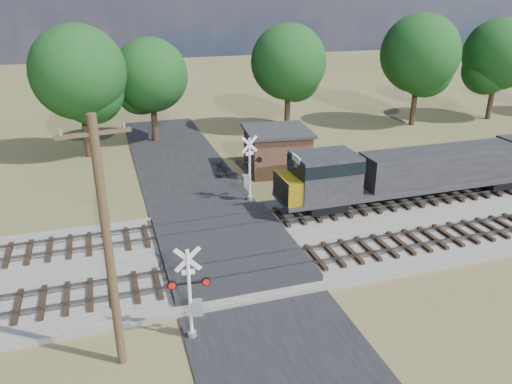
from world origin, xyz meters
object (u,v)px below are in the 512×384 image
object	(u,v)px
crossing_signal_far	(248,175)
equipment_shed	(277,150)
utility_pole	(108,243)
crossing_signal_near	(192,301)

from	to	relation	value
crossing_signal_far	equipment_shed	world-z (taller)	crossing_signal_far
crossing_signal_far	utility_pole	world-z (taller)	utility_pole
utility_pole	crossing_signal_far	bearing A→B (deg)	46.52
crossing_signal_near	crossing_signal_far	distance (m)	14.08
crossing_signal_near	equipment_shed	world-z (taller)	crossing_signal_near
equipment_shed	crossing_signal_near	bearing A→B (deg)	-113.09
crossing_signal_near	crossing_signal_far	world-z (taller)	crossing_signal_far
utility_pole	equipment_shed	world-z (taller)	utility_pole
crossing_signal_far	equipment_shed	xyz separation A→B (m)	(3.81, 5.07, -0.20)
crossing_signal_near	utility_pole	distance (m)	4.44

